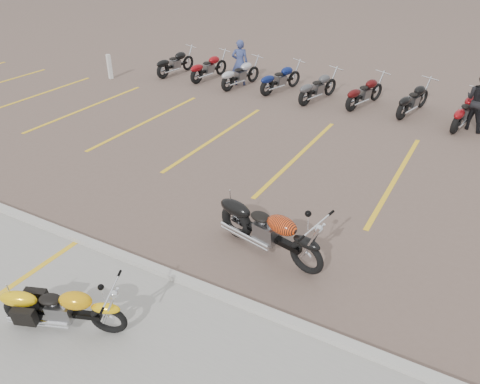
% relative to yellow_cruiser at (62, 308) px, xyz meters
% --- Properties ---
extents(ground, '(100.00, 100.00, 0.00)m').
position_rel_yellow_cruiser_xyz_m(ground, '(0.70, 3.80, -0.42)').
color(ground, brown).
rests_on(ground, ground).
extents(concrete_apron, '(60.00, 5.00, 0.01)m').
position_rel_yellow_cruiser_xyz_m(concrete_apron, '(0.70, -0.70, -0.41)').
color(concrete_apron, '#9E9B93').
rests_on(concrete_apron, ground).
extents(curb, '(60.00, 0.18, 0.12)m').
position_rel_yellow_cruiser_xyz_m(curb, '(0.70, 1.80, -0.36)').
color(curb, '#ADAAA3').
rests_on(curb, ground).
extents(parking_stripes, '(38.00, 5.50, 0.01)m').
position_rel_yellow_cruiser_xyz_m(parking_stripes, '(0.70, 7.80, -0.41)').
color(parking_stripes, yellow).
rests_on(parking_stripes, ground).
extents(yellow_cruiser, '(1.94, 0.85, 0.84)m').
position_rel_yellow_cruiser_xyz_m(yellow_cruiser, '(0.00, 0.00, 0.00)').
color(yellow_cruiser, black).
rests_on(yellow_cruiser, ground).
extents(flame_cruiser, '(2.45, 0.72, 1.02)m').
position_rel_yellow_cruiser_xyz_m(flame_cruiser, '(1.92, 3.36, 0.09)').
color(flame_cruiser, black).
rests_on(flame_cruiser, ground).
extents(person_a, '(0.77, 0.68, 1.78)m').
position_rel_yellow_cruiser_xyz_m(person_a, '(-4.04, 12.85, 0.47)').
color(person_a, navy).
rests_on(person_a, ground).
extents(person_b, '(1.15, 1.07, 1.88)m').
position_rel_yellow_cruiser_xyz_m(person_b, '(4.72, 12.31, 0.52)').
color(person_b, black).
rests_on(person_b, ground).
extents(bollard, '(0.20, 0.20, 1.00)m').
position_rel_yellow_cruiser_xyz_m(bollard, '(-9.21, 10.96, 0.08)').
color(bollard, silver).
rests_on(bollard, ground).
extents(bg_bike_row, '(15.89, 2.09, 1.10)m').
position_rel_yellow_cruiser_xyz_m(bg_bike_row, '(0.23, 12.69, 0.13)').
color(bg_bike_row, black).
rests_on(bg_bike_row, ground).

